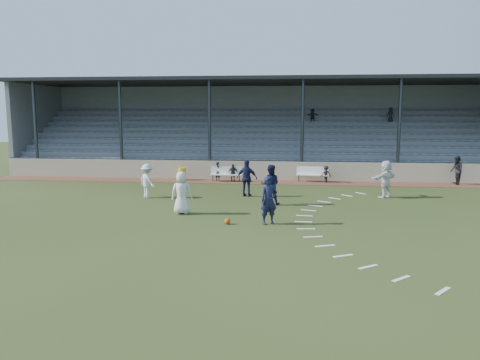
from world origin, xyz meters
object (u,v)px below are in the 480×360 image
object	(u,v)px
trash_bin	(182,174)
official	(456,170)
bench_right	(312,173)
bench_left	(226,172)
player_navy_lead	(269,200)
football	(227,221)
player_white_lead	(182,193)

from	to	relation	value
trash_bin	official	distance (m)	16.93
bench_right	trash_bin	world-z (taller)	bench_right
bench_left	player_navy_lead	bearing A→B (deg)	-73.27
bench_left	football	xyz separation A→B (m)	(1.60, -11.21, -0.46)
player_white_lead	official	world-z (taller)	player_white_lead
bench_right	player_navy_lead	size ratio (longest dim) A/B	1.07
football	player_white_lead	distance (m)	2.90
trash_bin	official	size ratio (longest dim) A/B	0.46
football	player_white_lead	world-z (taller)	player_white_lead
football	player_white_lead	xyz separation A→B (m)	(-2.23, 1.67, 0.81)
player_white_lead	player_navy_lead	distance (m)	4.11
player_navy_lead	football	bearing A→B (deg)	161.52
trash_bin	football	bearing A→B (deg)	-68.45
bench_right	official	size ratio (longest dim) A/B	1.18
bench_left	official	distance (m)	14.02
bench_right	official	xyz separation A→B (m)	(8.60, -0.27, 0.30)
official	bench_right	bearing A→B (deg)	-91.91
official	trash_bin	bearing A→B (deg)	-90.16
bench_right	football	xyz separation A→B (m)	(-3.82, -11.67, -0.46)
bench_left	player_navy_lead	xyz separation A→B (m)	(3.22, -11.00, 0.37)
bench_left	player_navy_lead	size ratio (longest dim) A/B	1.05
football	official	size ratio (longest dim) A/B	0.14
player_white_lead	bench_right	bearing A→B (deg)	-127.90
bench_left	trash_bin	size ratio (longest dim) A/B	2.55
football	official	bearing A→B (deg)	42.54
player_white_lead	official	distance (m)	17.58
player_white_lead	player_navy_lead	bearing A→B (deg)	152.49
bench_left	official	xyz separation A→B (m)	(14.01, 0.18, 0.30)
bench_right	player_white_lead	bearing A→B (deg)	-114.02
player_navy_lead	official	distance (m)	15.55
football	official	distance (m)	16.87
bench_left	player_navy_lead	world-z (taller)	player_navy_lead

